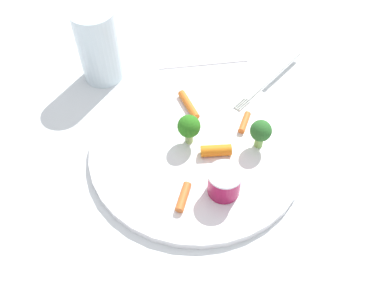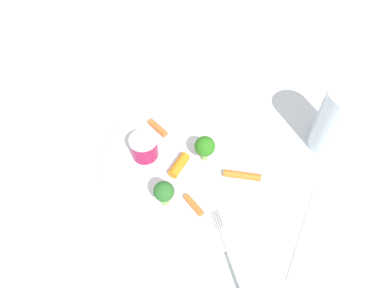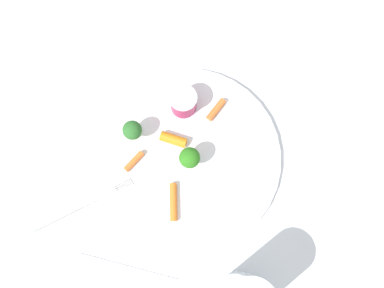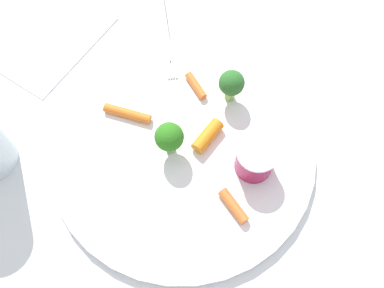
% 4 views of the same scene
% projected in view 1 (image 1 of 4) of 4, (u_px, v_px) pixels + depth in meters
% --- Properties ---
extents(ground_plane, '(2.40, 2.40, 0.00)m').
position_uv_depth(ground_plane, '(197.00, 151.00, 0.62)').
color(ground_plane, silver).
extents(plate, '(0.32, 0.32, 0.01)m').
position_uv_depth(plate, '(197.00, 148.00, 0.62)').
color(plate, white).
rests_on(plate, ground_plane).
extents(sauce_cup, '(0.05, 0.05, 0.04)m').
position_uv_depth(sauce_cup, '(223.00, 183.00, 0.55)').
color(sauce_cup, '#9D1544').
rests_on(sauce_cup, plate).
extents(broccoli_floret_0, '(0.03, 0.03, 0.05)m').
position_uv_depth(broccoli_floret_0, '(261.00, 132.00, 0.59)').
color(broccoli_floret_0, '#89C25C').
rests_on(broccoli_floret_0, plate).
extents(broccoli_floret_1, '(0.03, 0.03, 0.05)m').
position_uv_depth(broccoli_floret_1, '(189.00, 127.00, 0.60)').
color(broccoli_floret_1, '#90B264').
rests_on(broccoli_floret_1, plate).
extents(carrot_stick_0, '(0.01, 0.06, 0.01)m').
position_uv_depth(carrot_stick_0, '(189.00, 105.00, 0.66)').
color(carrot_stick_0, orange).
rests_on(carrot_stick_0, plate).
extents(carrot_stick_1, '(0.03, 0.04, 0.01)m').
position_uv_depth(carrot_stick_1, '(245.00, 122.00, 0.64)').
color(carrot_stick_1, orange).
rests_on(carrot_stick_1, plate).
extents(carrot_stick_2, '(0.04, 0.04, 0.01)m').
position_uv_depth(carrot_stick_2, '(183.00, 197.00, 0.55)').
color(carrot_stick_2, orange).
rests_on(carrot_stick_2, plate).
extents(carrot_stick_3, '(0.05, 0.03, 0.02)m').
position_uv_depth(carrot_stick_3, '(216.00, 151.00, 0.60)').
color(carrot_stick_3, orange).
rests_on(carrot_stick_3, plate).
extents(fork, '(0.17, 0.09, 0.00)m').
position_uv_depth(fork, '(268.00, 80.00, 0.70)').
color(fork, '#B4B9B0').
rests_on(fork, plate).
extents(drinking_glass, '(0.07, 0.07, 0.13)m').
position_uv_depth(drinking_glass, '(98.00, 46.00, 0.68)').
color(drinking_glass, silver).
rests_on(drinking_glass, ground_plane).
extents(napkin, '(0.20, 0.19, 0.00)m').
position_uv_depth(napkin, '(198.00, 39.00, 0.79)').
color(napkin, white).
rests_on(napkin, ground_plane).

